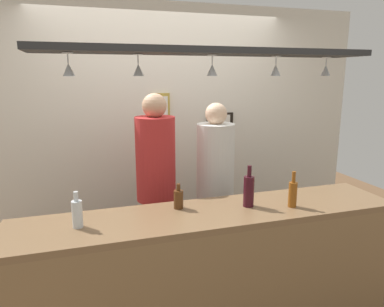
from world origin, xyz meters
The scene contains 17 objects.
ground_plane centered at (0.00, 0.00, 0.00)m, with size 8.00×8.00×0.00m, color brown.
back_wall centered at (0.00, 1.10, 1.30)m, with size 4.40×0.06×2.60m, color silver.
bar_counter centered at (0.00, -0.50, 0.66)m, with size 2.70×0.55×0.98m.
overhead_glass_rack centered at (0.00, -0.30, 2.05)m, with size 2.20×0.36×0.04m, color black.
hanging_wineglass_far_left centered at (-0.87, -0.30, 1.93)m, with size 0.07×0.07×0.13m.
hanging_wineglass_left centered at (-0.46, -0.24, 1.93)m, with size 0.07×0.07×0.13m.
hanging_wineglass_center_left centered at (0.00, -0.33, 1.93)m, with size 0.07×0.07×0.13m.
hanging_wineglass_center centered at (0.46, -0.33, 1.93)m, with size 0.07×0.07×0.13m.
hanging_wineglass_center_right centered at (0.89, -0.29, 1.93)m, with size 0.07×0.07×0.13m.
person_left_red_shirt centered at (-0.23, 0.41, 1.06)m, with size 0.34×0.34×1.75m.
person_middle_white_patterned_shirt centered at (0.32, 0.41, 1.00)m, with size 0.34×0.34×1.66m.
bottle_soda_clear centered at (-0.88, -0.34, 1.07)m, with size 0.06×0.06×0.23m.
bottle_wine_dark_red centered at (0.29, -0.33, 1.10)m, with size 0.08×0.08×0.30m.
bottle_beer_amber_tall centered at (0.58, -0.43, 1.08)m, with size 0.06×0.06×0.26m.
bottle_beer_brown_stubby centered at (-0.20, -0.22, 1.05)m, with size 0.07×0.07×0.18m.
picture_frame_lower_pair centered at (0.62, 1.06, 1.41)m, with size 0.30×0.02×0.18m.
picture_frame_crest centered at (-0.03, 1.06, 1.59)m, with size 0.18×0.02×0.26m.
Camera 1 is at (-0.82, -2.52, 1.90)m, focal length 33.47 mm.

